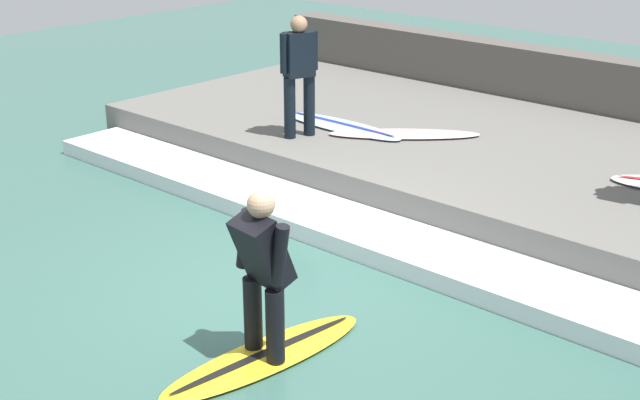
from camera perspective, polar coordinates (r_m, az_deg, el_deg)
The scene contains 9 objects.
ground_plane at distance 8.76m, azimuth -3.29°, elevation -5.59°, with size 28.00×28.00×0.00m, color #386056.
concrete_ledge at distance 11.73m, azimuth 11.21°, elevation 2.37°, with size 4.40×10.79×0.49m, color #66635E.
back_wall at distance 13.72m, azimuth 16.70°, elevation 6.26°, with size 0.50×11.33×1.25m, color #544F49.
wave_foam_crest at distance 9.72m, azimuth 2.92°, elevation -2.15°, with size 0.94×10.26×0.20m, color silver.
surfboard_riding at distance 7.57m, azimuth -3.55°, elevation -9.94°, with size 2.09×0.75×0.07m.
surfer_riding at distance 7.17m, azimuth -3.70°, elevation -4.23°, with size 0.46×0.63×1.45m.
surfer_waiting_near at distance 11.55m, azimuth -1.34°, elevation 8.34°, with size 0.51×0.33×1.58m.
surfboard_waiting_near at distance 12.15m, azimuth 1.42°, elevation 4.78°, with size 0.51×1.99×0.07m.
surfboard_spare at distance 11.83m, azimuth 5.42°, elevation 4.24°, with size 1.65×1.82×0.06m.
Camera 1 is at (-5.48, -5.60, 3.92)m, focal length 50.00 mm.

